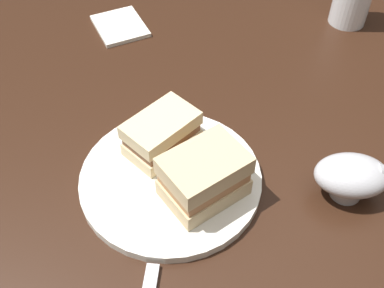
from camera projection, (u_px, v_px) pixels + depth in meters
name	position (u px, v px, depth m)	size (l,w,h in m)	color
dining_table	(206.00, 252.00, 0.99)	(1.06, 0.98, 0.74)	black
plate	(171.00, 179.00, 0.65)	(0.26, 0.26, 0.01)	silver
sandwich_half_left	(204.00, 177.00, 0.60)	(0.11, 0.13, 0.07)	#CCB284
sandwich_half_right	(162.00, 134.00, 0.66)	(0.11, 0.12, 0.06)	beige
potato_wedge_front	(193.00, 154.00, 0.66)	(0.05, 0.02, 0.02)	#AD702D
potato_wedge_middle	(194.00, 152.00, 0.66)	(0.04, 0.02, 0.02)	#B77F33
potato_wedge_back	(221.00, 170.00, 0.64)	(0.06, 0.02, 0.02)	#AD702D
potato_wedge_left_edge	(225.00, 177.00, 0.63)	(0.04, 0.02, 0.02)	#B77F33
potato_wedge_right_edge	(194.00, 153.00, 0.66)	(0.05, 0.02, 0.01)	#AD702D
potato_wedge_stray	(216.00, 156.00, 0.65)	(0.04, 0.02, 0.02)	#AD702D
gravy_boat	(353.00, 176.00, 0.61)	(0.09, 0.12, 0.06)	#B7B7BC
napkin	(120.00, 26.00, 0.91)	(0.11, 0.09, 0.01)	silver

